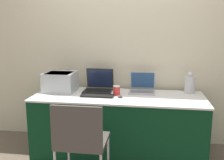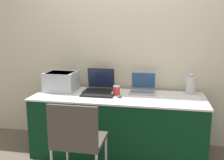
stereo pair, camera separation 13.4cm
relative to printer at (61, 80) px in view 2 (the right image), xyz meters
The scene contains 10 objects.
wall_back 0.94m from the printer, 23.66° to the left, with size 8.00×0.05×2.60m.
table 0.92m from the printer, ahead, with size 2.03×0.74×0.73m.
printer is the anchor object (origin of this frame).
laptop_left 0.49m from the printer, 10.70° to the left, with size 0.35×0.31×0.27m.
laptop_right 1.04m from the printer, ahead, with size 0.32×0.31×0.24m.
external_keyboard 0.56m from the printer, 20.72° to the right, with size 0.38×0.13×0.02m.
coffee_cup 0.74m from the printer, ahead, with size 0.09×0.09×0.12m.
mouse 0.82m from the printer, 14.81° to the right, with size 0.06×0.05×0.03m.
metal_pitcher 1.62m from the printer, ahead, with size 0.13×0.13×0.26m.
chair 1.07m from the printer, 60.46° to the right, with size 0.47×0.44×0.86m.
Camera 2 is at (0.50, -2.62, 1.55)m, focal length 42.00 mm.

